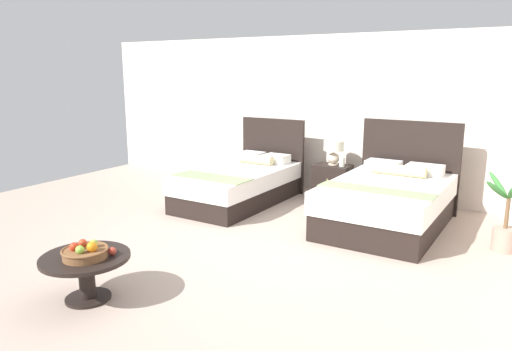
{
  "coord_description": "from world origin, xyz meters",
  "views": [
    {
      "loc": [
        2.72,
        -4.38,
        1.99
      ],
      "look_at": [
        -0.17,
        0.46,
        0.75
      ],
      "focal_mm": 33.41,
      "sensor_mm": 36.0,
      "label": 1
    }
  ],
  "objects_px": {
    "bed_near_window": "(241,183)",
    "bed_near_corner": "(388,201)",
    "vase": "(342,162)",
    "potted_palm": "(505,226)",
    "loose_apple": "(112,251)",
    "table_lamp": "(334,149)",
    "nightstand": "(332,182)",
    "fruit_bowl": "(85,252)",
    "coffee_table": "(86,268)"
  },
  "relations": [
    {
      "from": "table_lamp",
      "to": "vase",
      "type": "xyz_separation_m",
      "value": [
        0.17,
        -0.06,
        -0.17
      ]
    },
    {
      "from": "vase",
      "to": "nightstand",
      "type": "bearing_deg",
      "value": 166.48
    },
    {
      "from": "bed_near_window",
      "to": "bed_near_corner",
      "type": "xyz_separation_m",
      "value": [
        2.28,
        -0.01,
        0.04
      ]
    },
    {
      "from": "potted_palm",
      "to": "bed_near_corner",
      "type": "bearing_deg",
      "value": 172.02
    },
    {
      "from": "potted_palm",
      "to": "nightstand",
      "type": "bearing_deg",
      "value": 156.15
    },
    {
      "from": "table_lamp",
      "to": "potted_palm",
      "type": "xyz_separation_m",
      "value": [
        2.52,
        -1.13,
        -0.5
      ]
    },
    {
      "from": "vase",
      "to": "coffee_table",
      "type": "relative_size",
      "value": 0.19
    },
    {
      "from": "table_lamp",
      "to": "loose_apple",
      "type": "bearing_deg",
      "value": -95.05
    },
    {
      "from": "table_lamp",
      "to": "potted_palm",
      "type": "distance_m",
      "value": 2.81
    },
    {
      "from": "bed_near_window",
      "to": "bed_near_corner",
      "type": "height_order",
      "value": "bed_near_corner"
    },
    {
      "from": "bed_near_corner",
      "to": "fruit_bowl",
      "type": "relative_size",
      "value": 5.23
    },
    {
      "from": "bed_near_corner",
      "to": "vase",
      "type": "distance_m",
      "value": 1.35
    },
    {
      "from": "fruit_bowl",
      "to": "loose_apple",
      "type": "xyz_separation_m",
      "value": [
        0.15,
        0.16,
        -0.02
      ]
    },
    {
      "from": "bed_near_window",
      "to": "table_lamp",
      "type": "xyz_separation_m",
      "value": [
        1.13,
        0.94,
        0.49
      ]
    },
    {
      "from": "bed_near_corner",
      "to": "fruit_bowl",
      "type": "distance_m",
      "value": 3.81
    },
    {
      "from": "fruit_bowl",
      "to": "potted_palm",
      "type": "xyz_separation_m",
      "value": [
        3.04,
        3.23,
        -0.17
      ]
    },
    {
      "from": "nightstand",
      "to": "table_lamp",
      "type": "bearing_deg",
      "value": 90.0
    },
    {
      "from": "nightstand",
      "to": "potted_palm",
      "type": "bearing_deg",
      "value": -23.85
    },
    {
      "from": "vase",
      "to": "potted_palm",
      "type": "relative_size",
      "value": 0.16
    },
    {
      "from": "vase",
      "to": "potted_palm",
      "type": "distance_m",
      "value": 2.61
    },
    {
      "from": "bed_near_window",
      "to": "loose_apple",
      "type": "distance_m",
      "value": 3.36
    },
    {
      "from": "bed_near_corner",
      "to": "vase",
      "type": "height_order",
      "value": "bed_near_corner"
    },
    {
      "from": "bed_near_corner",
      "to": "potted_palm",
      "type": "relative_size",
      "value": 2.28
    },
    {
      "from": "bed_near_window",
      "to": "nightstand",
      "type": "xyz_separation_m",
      "value": [
        1.13,
        0.92,
        -0.03
      ]
    },
    {
      "from": "table_lamp",
      "to": "fruit_bowl",
      "type": "relative_size",
      "value": 0.97
    },
    {
      "from": "bed_near_corner",
      "to": "table_lamp",
      "type": "height_order",
      "value": "bed_near_corner"
    },
    {
      "from": "bed_near_window",
      "to": "vase",
      "type": "height_order",
      "value": "bed_near_window"
    },
    {
      "from": "bed_near_corner",
      "to": "fruit_bowl",
      "type": "bearing_deg",
      "value": -116.03
    },
    {
      "from": "nightstand",
      "to": "loose_apple",
      "type": "bearing_deg",
      "value": -95.07
    },
    {
      "from": "bed_near_window",
      "to": "loose_apple",
      "type": "xyz_separation_m",
      "value": [
        0.76,
        -3.27,
        0.15
      ]
    },
    {
      "from": "nightstand",
      "to": "loose_apple",
      "type": "xyz_separation_m",
      "value": [
        -0.37,
        -4.18,
        0.17
      ]
    },
    {
      "from": "bed_near_window",
      "to": "coffee_table",
      "type": "height_order",
      "value": "bed_near_window"
    },
    {
      "from": "coffee_table",
      "to": "bed_near_corner",
      "type": "bearing_deg",
      "value": 63.21
    },
    {
      "from": "bed_near_corner",
      "to": "loose_apple",
      "type": "height_order",
      "value": "bed_near_corner"
    },
    {
      "from": "bed_near_window",
      "to": "table_lamp",
      "type": "relative_size",
      "value": 5.6
    },
    {
      "from": "bed_near_corner",
      "to": "coffee_table",
      "type": "xyz_separation_m",
      "value": [
        -1.71,
        -3.4,
        -0.04
      ]
    },
    {
      "from": "bed_near_corner",
      "to": "vase",
      "type": "bearing_deg",
      "value": 138.11
    },
    {
      "from": "loose_apple",
      "to": "coffee_table",
      "type": "bearing_deg",
      "value": -145.35
    },
    {
      "from": "vase",
      "to": "potted_palm",
      "type": "xyz_separation_m",
      "value": [
        2.35,
        -1.07,
        -0.33
      ]
    },
    {
      "from": "loose_apple",
      "to": "table_lamp",
      "type": "bearing_deg",
      "value": 84.95
    },
    {
      "from": "vase",
      "to": "loose_apple",
      "type": "relative_size",
      "value": 1.99
    },
    {
      "from": "nightstand",
      "to": "coffee_table",
      "type": "height_order",
      "value": "nightstand"
    },
    {
      "from": "coffee_table",
      "to": "loose_apple",
      "type": "xyz_separation_m",
      "value": [
        0.19,
        0.13,
        0.15
      ]
    },
    {
      "from": "table_lamp",
      "to": "coffee_table",
      "type": "relative_size",
      "value": 0.5
    },
    {
      "from": "vase",
      "to": "fruit_bowl",
      "type": "xyz_separation_m",
      "value": [
        -0.69,
        -4.31,
        -0.15
      ]
    },
    {
      "from": "table_lamp",
      "to": "loose_apple",
      "type": "xyz_separation_m",
      "value": [
        -0.37,
        -4.2,
        -0.35
      ]
    },
    {
      "from": "nightstand",
      "to": "coffee_table",
      "type": "relative_size",
      "value": 0.72
    },
    {
      "from": "nightstand",
      "to": "table_lamp",
      "type": "relative_size",
      "value": 1.44
    },
    {
      "from": "bed_near_window",
      "to": "potted_palm",
      "type": "relative_size",
      "value": 2.38
    },
    {
      "from": "nightstand",
      "to": "potted_palm",
      "type": "xyz_separation_m",
      "value": [
        2.52,
        -1.11,
        0.02
      ]
    }
  ]
}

